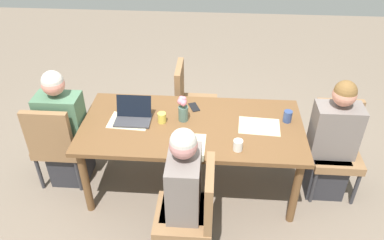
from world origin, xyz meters
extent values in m
plane|color=#756656|center=(0.00, 0.00, 0.00)|extent=(10.00, 10.00, 0.00)
cube|color=brown|center=(0.00, 0.00, 0.70)|extent=(1.98, 0.95, 0.04)
cylinder|color=brown|center=(-0.91, -0.39, 0.34)|extent=(0.07, 0.07, 0.68)
cylinder|color=brown|center=(0.91, -0.39, 0.34)|extent=(0.07, 0.07, 0.68)
cylinder|color=brown|center=(-0.91, 0.39, 0.34)|extent=(0.07, 0.07, 0.68)
cylinder|color=brown|center=(0.91, 0.39, 0.34)|extent=(0.07, 0.07, 0.68)
cube|color=olive|center=(1.32, 0.03, 0.41)|extent=(0.44, 0.44, 0.08)
cube|color=olive|center=(1.32, 0.22, 0.68)|extent=(0.42, 0.06, 0.45)
cylinder|color=#333338|center=(1.51, -0.16, 0.18)|extent=(0.04, 0.04, 0.37)
cylinder|color=#333338|center=(1.13, -0.16, 0.18)|extent=(0.04, 0.04, 0.37)
cylinder|color=#333338|center=(1.51, 0.22, 0.18)|extent=(0.04, 0.04, 0.37)
cylinder|color=#333338|center=(1.13, 0.22, 0.18)|extent=(0.04, 0.04, 0.37)
cube|color=#2D2D33|center=(1.26, 0.03, 0.23)|extent=(0.34, 0.36, 0.45)
cube|color=slate|center=(1.26, 0.03, 0.70)|extent=(0.40, 0.24, 0.50)
sphere|color=tan|center=(1.26, 0.03, 1.07)|extent=(0.20, 0.20, 0.20)
sphere|color=brown|center=(1.26, 0.03, 1.10)|extent=(0.19, 0.19, 0.19)
cube|color=olive|center=(-1.27, 0.03, 0.41)|extent=(0.44, 0.44, 0.08)
cube|color=olive|center=(-1.27, -0.16, 0.68)|extent=(0.42, 0.06, 0.45)
cylinder|color=#333338|center=(-1.46, 0.22, 0.18)|extent=(0.04, 0.04, 0.37)
cylinder|color=#333338|center=(-1.08, 0.22, 0.18)|extent=(0.04, 0.04, 0.37)
cylinder|color=#333338|center=(-1.46, -0.16, 0.18)|extent=(0.04, 0.04, 0.37)
cylinder|color=#333338|center=(-1.08, -0.16, 0.18)|extent=(0.04, 0.04, 0.37)
cube|color=#2D2D33|center=(-1.21, 0.03, 0.23)|extent=(0.34, 0.36, 0.45)
cube|color=#4C7556|center=(-1.21, 0.03, 0.70)|extent=(0.40, 0.24, 0.50)
sphere|color=#E48E7C|center=(-1.21, 0.03, 1.07)|extent=(0.20, 0.20, 0.20)
sphere|color=beige|center=(-1.21, 0.03, 1.10)|extent=(0.19, 0.19, 0.19)
cube|color=olive|center=(-0.01, -0.78, 0.41)|extent=(0.44, 0.44, 0.08)
cube|color=olive|center=(0.18, -0.78, 0.68)|extent=(0.06, 0.42, 0.45)
cylinder|color=#333338|center=(-0.20, -0.59, 0.18)|extent=(0.04, 0.04, 0.37)
cylinder|color=#333338|center=(0.18, -0.59, 0.18)|extent=(0.04, 0.04, 0.37)
cube|color=#2D2D33|center=(-0.01, -0.72, 0.23)|extent=(0.36, 0.34, 0.45)
cube|color=slate|center=(-0.01, -0.72, 0.70)|extent=(0.24, 0.40, 0.50)
sphere|color=tan|center=(-0.01, -0.72, 1.07)|extent=(0.20, 0.20, 0.20)
sphere|color=beige|center=(-0.01, -0.72, 1.10)|extent=(0.19, 0.19, 0.19)
cube|color=olive|center=(0.00, 0.78, 0.41)|extent=(0.44, 0.44, 0.08)
cube|color=olive|center=(-0.19, 0.78, 0.68)|extent=(0.06, 0.42, 0.45)
cylinder|color=#333338|center=(0.19, 0.97, 0.18)|extent=(0.04, 0.04, 0.37)
cylinder|color=#333338|center=(0.19, 0.59, 0.18)|extent=(0.04, 0.04, 0.37)
cylinder|color=#333338|center=(-0.19, 0.97, 0.18)|extent=(0.04, 0.04, 0.37)
cylinder|color=#333338|center=(-0.19, 0.59, 0.18)|extent=(0.04, 0.04, 0.37)
cylinder|color=#4C6B60|center=(-0.08, 0.07, 0.79)|extent=(0.09, 0.09, 0.14)
sphere|color=#DB7584|center=(-0.08, 0.07, 0.92)|extent=(0.06, 0.06, 0.06)
cylinder|color=#477A3D|center=(-0.08, 0.07, 0.89)|extent=(0.01, 0.01, 0.05)
sphere|color=#DB7584|center=(-0.08, 0.08, 0.94)|extent=(0.05, 0.05, 0.05)
cylinder|color=#477A3D|center=(-0.08, 0.08, 0.90)|extent=(0.01, 0.01, 0.08)
sphere|color=#DB7584|center=(-0.10, 0.08, 0.94)|extent=(0.05, 0.05, 0.05)
cylinder|color=#477A3D|center=(-0.10, 0.08, 0.90)|extent=(0.01, 0.01, 0.07)
sphere|color=#DB7584|center=(-0.10, 0.06, 0.93)|extent=(0.06, 0.06, 0.06)
cylinder|color=#477A3D|center=(-0.10, 0.06, 0.90)|extent=(0.01, 0.01, 0.06)
sphere|color=#DB7584|center=(-0.08, 0.04, 0.92)|extent=(0.05, 0.05, 0.05)
cylinder|color=#477A3D|center=(-0.08, 0.04, 0.89)|extent=(0.01, 0.01, 0.06)
cube|color=beige|center=(0.60, 0.02, 0.73)|extent=(0.38, 0.28, 0.00)
cube|color=beige|center=(-0.57, 0.01, 0.73)|extent=(0.38, 0.28, 0.00)
cube|color=beige|center=(0.00, -0.31, 0.73)|extent=(0.27, 0.37, 0.00)
cube|color=#38383D|center=(-0.53, 0.01, 0.74)|extent=(0.32, 0.22, 0.02)
cube|color=black|center=(-0.53, 0.09, 0.84)|extent=(0.31, 0.07, 0.19)
cylinder|color=white|center=(0.40, -0.32, 0.77)|extent=(0.08, 0.08, 0.09)
cylinder|color=#DBC64C|center=(-0.27, 0.02, 0.77)|extent=(0.08, 0.08, 0.09)
cylinder|color=#33477A|center=(0.85, 0.11, 0.78)|extent=(0.08, 0.08, 0.11)
cube|color=black|center=(0.00, 0.28, 0.73)|extent=(0.12, 0.17, 0.01)
camera|label=1|loc=(0.20, -2.74, 2.70)|focal=35.56mm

